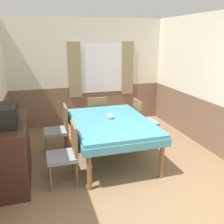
% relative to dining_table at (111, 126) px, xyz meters
% --- Properties ---
extents(wall_back, '(4.22, 0.10, 2.60)m').
position_rel_dining_table_xyz_m(wall_back, '(0.07, 2.14, 0.66)').
color(wall_back, silver).
rests_on(wall_back, ground_plane).
extents(wall_right, '(0.05, 4.44, 2.60)m').
position_rel_dining_table_xyz_m(wall_right, '(1.98, 0.10, 0.66)').
color(wall_right, silver).
rests_on(wall_right, ground_plane).
extents(dining_table, '(1.35, 1.89, 0.74)m').
position_rel_dining_table_xyz_m(dining_table, '(0.00, 0.00, 0.00)').
color(dining_table, teal).
rests_on(dining_table, ground_plane).
extents(chair_right_far, '(0.44, 0.44, 0.92)m').
position_rel_dining_table_xyz_m(chair_right_far, '(0.86, 0.54, -0.15)').
color(chair_right_far, brown).
rests_on(chair_right_far, ground_plane).
extents(chair_left_near, '(0.44, 0.44, 0.92)m').
position_rel_dining_table_xyz_m(chair_left_near, '(-0.86, -0.54, -0.15)').
color(chair_left_near, brown).
rests_on(chair_left_near, ground_plane).
extents(chair_left_far, '(0.44, 0.44, 0.92)m').
position_rel_dining_table_xyz_m(chair_left_far, '(-0.86, 0.54, -0.15)').
color(chair_left_far, brown).
rests_on(chair_left_far, ground_plane).
extents(chair_head_window, '(0.44, 0.44, 0.92)m').
position_rel_dining_table_xyz_m(chair_head_window, '(0.00, 1.13, -0.15)').
color(chair_head_window, brown).
rests_on(chair_head_window, ground_plane).
extents(sideboard, '(0.46, 1.37, 0.96)m').
position_rel_dining_table_xyz_m(sideboard, '(-1.63, -0.23, -0.16)').
color(sideboard, '#3D2319').
rests_on(sideboard, ground_plane).
extents(tv, '(0.29, 0.53, 0.29)m').
position_rel_dining_table_xyz_m(tv, '(-1.64, -0.40, 0.46)').
color(tv, black).
rests_on(tv, sideboard).
extents(vase, '(0.11, 0.11, 0.11)m').
position_rel_dining_table_xyz_m(vase, '(0.02, 0.08, 0.15)').
color(vase, silver).
rests_on(vase, dining_table).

